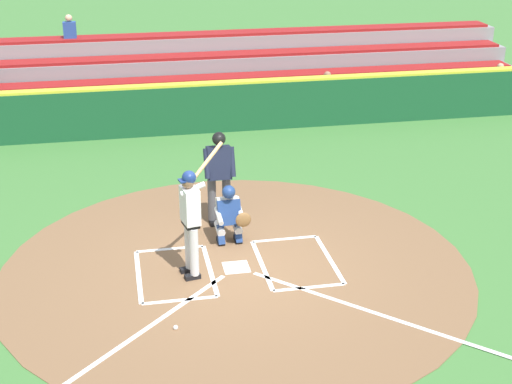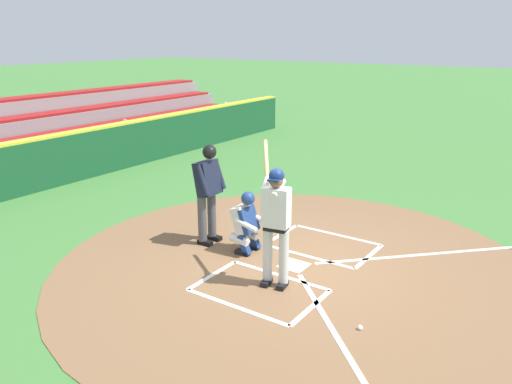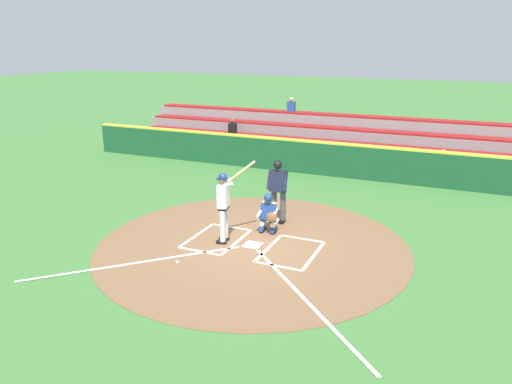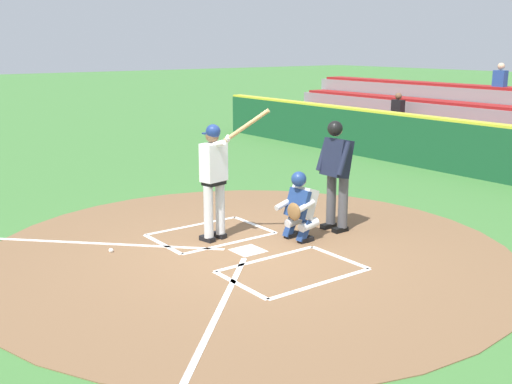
% 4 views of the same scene
% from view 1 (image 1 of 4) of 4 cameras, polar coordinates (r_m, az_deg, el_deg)
% --- Properties ---
extents(ground_plane, '(120.00, 120.00, 0.00)m').
position_cam_1_polar(ground_plane, '(12.94, -1.50, -5.76)').
color(ground_plane, '#427A38').
extents(dirt_circle, '(8.00, 8.00, 0.01)m').
position_cam_1_polar(dirt_circle, '(12.94, -1.50, -5.73)').
color(dirt_circle, brown).
rests_on(dirt_circle, ground).
extents(home_plate_and_chalk, '(7.93, 4.91, 0.01)m').
position_cam_1_polar(home_plate_and_chalk, '(12.18, -0.81, -7.64)').
color(home_plate_and_chalk, white).
rests_on(home_plate_and_chalk, dirt_circle).
extents(batter, '(0.85, 0.86, 2.13)m').
position_cam_1_polar(batter, '(12.27, -4.95, -1.76)').
color(batter, silver).
rests_on(batter, ground).
extents(catcher, '(0.61, 0.60, 1.13)m').
position_cam_1_polar(catcher, '(13.55, -2.01, -1.60)').
color(catcher, black).
rests_on(catcher, ground).
extents(plate_umpire, '(0.58, 0.41, 1.86)m').
position_cam_1_polar(plate_umpire, '(14.11, -2.81, 1.56)').
color(plate_umpire, '#4C4C51').
rests_on(plate_umpire, ground).
extents(baseball, '(0.07, 0.07, 0.07)m').
position_cam_1_polar(baseball, '(11.35, -6.09, -10.14)').
color(baseball, white).
rests_on(baseball, ground).
extents(backstop_wall, '(22.00, 0.36, 1.31)m').
position_cam_1_polar(backstop_wall, '(19.60, -5.19, 6.31)').
color(backstop_wall, '#19512D').
rests_on(backstop_wall, ground).
extents(bleacher_stand, '(20.00, 3.40, 2.55)m').
position_cam_1_polar(bleacher_stand, '(22.18, -5.94, 8.37)').
color(bleacher_stand, gray).
rests_on(bleacher_stand, ground).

